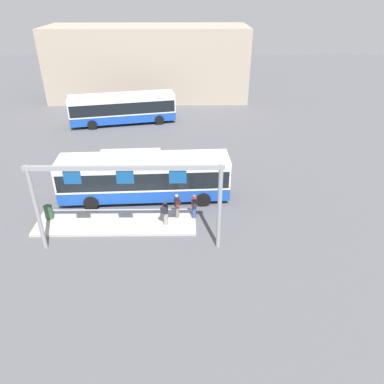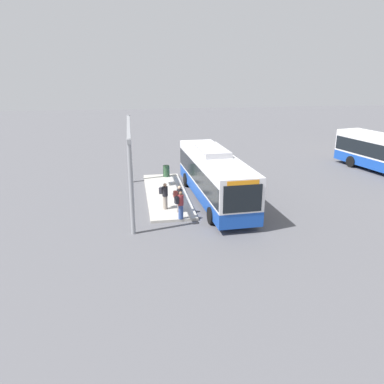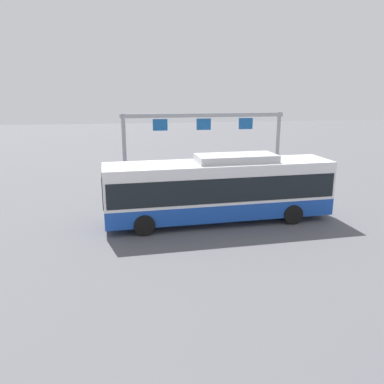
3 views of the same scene
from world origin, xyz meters
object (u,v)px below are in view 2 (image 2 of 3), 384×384
(bus_main, at_px, (214,174))
(person_boarding, at_px, (180,204))
(person_waiting_near, at_px, (165,195))
(trash_bin, at_px, (166,171))
(person_waiting_mid, at_px, (179,198))

(bus_main, bearing_deg, person_boarding, -41.68)
(person_waiting_near, distance_m, trash_bin, 7.49)
(trash_bin, bearing_deg, person_waiting_mid, -0.03)
(person_waiting_mid, distance_m, trash_bin, 8.15)
(bus_main, relative_size, trash_bin, 12.91)
(trash_bin, bearing_deg, person_waiting_near, -6.22)
(person_waiting_near, xyz_separation_m, person_waiting_mid, (0.71, 0.81, 0.00))
(person_boarding, distance_m, person_waiting_near, 1.93)
(person_waiting_near, bearing_deg, bus_main, 51.92)
(person_waiting_near, height_order, trash_bin, person_waiting_near)
(bus_main, bearing_deg, trash_bin, -158.43)
(person_waiting_mid, height_order, trash_bin, person_waiting_mid)
(person_boarding, height_order, person_waiting_mid, same)
(bus_main, distance_m, person_waiting_near, 3.87)
(person_waiting_mid, bearing_deg, person_waiting_near, 119.18)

